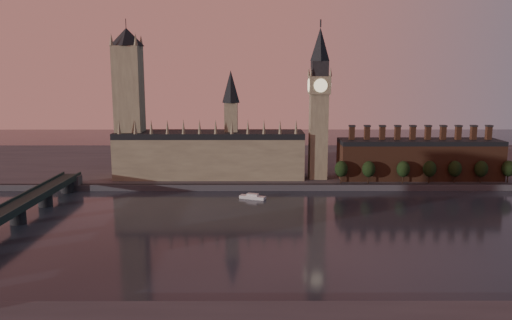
{
  "coord_description": "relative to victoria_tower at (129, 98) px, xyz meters",
  "views": [
    {
      "loc": [
        -33.6,
        -229.6,
        76.02
      ],
      "look_at": [
        -32.88,
        55.0,
        26.38
      ],
      "focal_mm": 35.0,
      "sensor_mm": 36.0,
      "label": 1
    }
  ],
  "objects": [
    {
      "name": "ground",
      "position": [
        120.0,
        -115.0,
        -59.09
      ],
      "size": [
        900.0,
        900.0,
        0.0
      ],
      "primitive_type": "plane",
      "color": "black",
      "rests_on": "ground"
    },
    {
      "name": "north_bank",
      "position": [
        120.0,
        63.04,
        -57.09
      ],
      "size": [
        900.0,
        182.0,
        4.0
      ],
      "color": "#48474C",
      "rests_on": "ground"
    },
    {
      "name": "palace_of_westminster",
      "position": [
        55.59,
        -0.09,
        -37.46
      ],
      "size": [
        130.0,
        30.3,
        74.0
      ],
      "color": "gray",
      "rests_on": "north_bank"
    },
    {
      "name": "victoria_tower",
      "position": [
        0.0,
        0.0,
        0.0
      ],
      "size": [
        24.0,
        24.0,
        108.0
      ],
      "color": "gray",
      "rests_on": "north_bank"
    },
    {
      "name": "big_ben",
      "position": [
        130.0,
        -5.0,
        -2.26
      ],
      "size": [
        15.0,
        15.0,
        107.0
      ],
      "color": "gray",
      "rests_on": "north_bank"
    },
    {
      "name": "chimney_block",
      "position": [
        200.0,
        -5.0,
        -41.27
      ],
      "size": [
        110.0,
        25.0,
        37.0
      ],
      "color": "brown",
      "rests_on": "north_bank"
    },
    {
      "name": "embankment_tree_0",
      "position": [
        143.73,
        -20.41,
        -45.62
      ],
      "size": [
        8.6,
        8.6,
        14.88
      ],
      "color": "black",
      "rests_on": "north_bank"
    },
    {
      "name": "embankment_tree_1",
      "position": [
        161.77,
        -21.38,
        -45.62
      ],
      "size": [
        8.6,
        8.6,
        14.88
      ],
      "color": "black",
      "rests_on": "north_bank"
    },
    {
      "name": "embankment_tree_2",
      "position": [
        184.74,
        -21.05,
        -45.62
      ],
      "size": [
        8.6,
        8.6,
        14.88
      ],
      "color": "black",
      "rests_on": "north_bank"
    },
    {
      "name": "embankment_tree_3",
      "position": [
        202.48,
        -20.47,
        -45.62
      ],
      "size": [
        8.6,
        8.6,
        14.88
      ],
      "color": "black",
      "rests_on": "north_bank"
    },
    {
      "name": "embankment_tree_4",
      "position": [
        219.36,
        -20.19,
        -45.62
      ],
      "size": [
        8.6,
        8.6,
        14.88
      ],
      "color": "black",
      "rests_on": "north_bank"
    },
    {
      "name": "embankment_tree_5",
      "position": [
        236.65,
        -20.56,
        -45.62
      ],
      "size": [
        8.6,
        8.6,
        14.88
      ],
      "color": "black",
      "rests_on": "north_bank"
    },
    {
      "name": "embankment_tree_6",
      "position": [
        255.26,
        -19.62,
        -45.62
      ],
      "size": [
        8.6,
        8.6,
        14.88
      ],
      "color": "black",
      "rests_on": "north_bank"
    },
    {
      "name": "river_boat",
      "position": [
        85.05,
        -47.28,
        -57.86
      ],
      "size": [
        16.59,
        10.12,
        3.21
      ],
      "rotation": [
        0.0,
        0.0,
        -0.37
      ],
      "color": "silver",
      "rests_on": "ground"
    }
  ]
}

